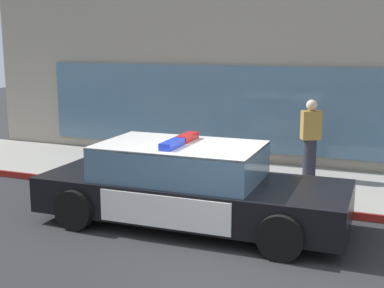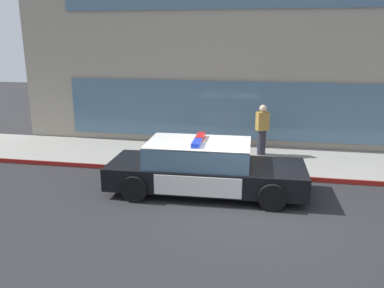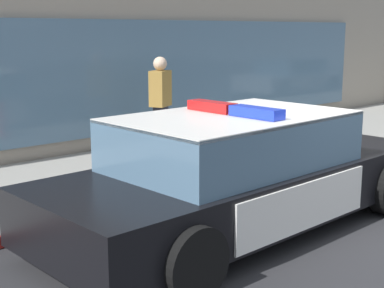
% 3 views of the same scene
% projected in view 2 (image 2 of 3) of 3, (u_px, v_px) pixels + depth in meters
% --- Properties ---
extents(ground, '(48.00, 48.00, 0.00)m').
position_uv_depth(ground, '(252.00, 210.00, 9.54)').
color(ground, '#262628').
extents(sidewalk, '(48.00, 3.05, 0.15)m').
position_uv_depth(sidewalk, '(257.00, 160.00, 13.10)').
color(sidewalk, gray).
rests_on(sidewalk, ground).
extents(curb_red_paint, '(28.80, 0.04, 0.14)m').
position_uv_depth(curb_red_paint, '(255.00, 176.00, 11.64)').
color(curb_red_paint, maroon).
rests_on(curb_red_paint, ground).
extents(storefront_building, '(24.07, 9.36, 7.65)m').
position_uv_depth(storefront_building, '(331.00, 42.00, 17.48)').
color(storefront_building, gray).
rests_on(storefront_building, ground).
extents(police_cruiser, '(5.22, 2.19, 1.49)m').
position_uv_depth(police_cruiser, '(204.00, 168.00, 10.50)').
color(police_cruiser, black).
rests_on(police_cruiser, ground).
extents(fire_hydrant, '(0.34, 0.39, 0.73)m').
position_uv_depth(fire_hydrant, '(215.00, 153.00, 12.39)').
color(fire_hydrant, red).
rests_on(fire_hydrant, sidewalk).
extents(pedestrian_on_sidewalk, '(0.47, 0.41, 1.71)m').
position_uv_depth(pedestrian_on_sidewalk, '(262.00, 130.00, 13.31)').
color(pedestrian_on_sidewalk, '#23232D').
rests_on(pedestrian_on_sidewalk, sidewalk).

